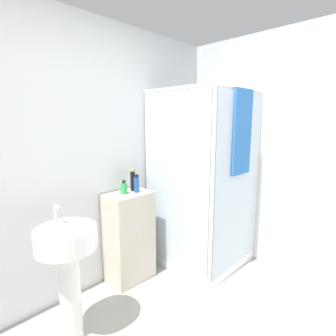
{
  "coord_description": "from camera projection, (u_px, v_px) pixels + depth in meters",
  "views": [
    {
      "loc": [
        -1.1,
        -0.47,
        1.59
      ],
      "look_at": [
        0.59,
        1.14,
        1.17
      ],
      "focal_mm": 28.0,
      "sensor_mm": 36.0,
      "label": 1
    }
  ],
  "objects": [
    {
      "name": "wall_back",
      "position": [
        76.0,
        160.0,
        2.32
      ],
      "size": [
        6.4,
        0.06,
        2.5
      ],
      "primitive_type": "cube",
      "color": "silver",
      "rests_on": "ground_plane"
    },
    {
      "name": "shower_enclosure",
      "position": [
        204.0,
        219.0,
        2.9
      ],
      "size": [
        0.89,
        0.92,
        1.91
      ],
      "color": "white",
      "rests_on": "ground_plane"
    },
    {
      "name": "vanity_cabinet",
      "position": [
        129.0,
        236.0,
        2.62
      ],
      "size": [
        0.45,
        0.33,
        0.9
      ],
      "color": "beige",
      "rests_on": "ground_plane"
    },
    {
      "name": "sink",
      "position": [
        68.0,
        259.0,
        1.86
      ],
      "size": [
        0.43,
        0.43,
        0.99
      ],
      "color": "white",
      "rests_on": "ground_plane"
    },
    {
      "name": "soap_dispenser",
      "position": [
        124.0,
        188.0,
        2.52
      ],
      "size": [
        0.07,
        0.07,
        0.13
      ],
      "color": "green",
      "rests_on": "vanity_cabinet"
    },
    {
      "name": "shampoo_bottle_tall_black",
      "position": [
        133.0,
        180.0,
        2.61
      ],
      "size": [
        0.05,
        0.05,
        0.22
      ],
      "color": "black",
      "rests_on": "vanity_cabinet"
    },
    {
      "name": "shampoo_bottle_blue",
      "position": [
        136.0,
        184.0,
        2.56
      ],
      "size": [
        0.05,
        0.05,
        0.18
      ],
      "color": "#1E4C93",
      "rests_on": "vanity_cabinet"
    }
  ]
}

